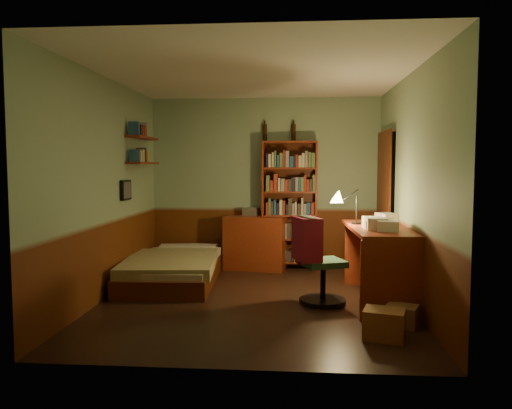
# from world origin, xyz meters

# --- Properties ---
(floor) EXTENTS (3.50, 4.00, 0.02)m
(floor) POSITION_xyz_m (0.00, 0.00, -0.01)
(floor) COLOR black
(floor) RESTS_ON ground
(ceiling) EXTENTS (3.50, 4.00, 0.02)m
(ceiling) POSITION_xyz_m (0.00, 0.00, 2.61)
(ceiling) COLOR silver
(ceiling) RESTS_ON wall_back
(wall_back) EXTENTS (3.50, 0.02, 2.60)m
(wall_back) POSITION_xyz_m (0.00, 2.01, 1.30)
(wall_back) COLOR gray
(wall_back) RESTS_ON ground
(wall_left) EXTENTS (0.02, 4.00, 2.60)m
(wall_left) POSITION_xyz_m (-1.76, 0.00, 1.30)
(wall_left) COLOR gray
(wall_left) RESTS_ON ground
(wall_right) EXTENTS (0.02, 4.00, 2.60)m
(wall_right) POSITION_xyz_m (1.76, 0.00, 1.30)
(wall_right) COLOR gray
(wall_right) RESTS_ON ground
(wall_front) EXTENTS (3.50, 0.02, 2.60)m
(wall_front) POSITION_xyz_m (0.00, -2.01, 1.30)
(wall_front) COLOR gray
(wall_front) RESTS_ON ground
(doorway) EXTENTS (0.06, 0.90, 2.00)m
(doorway) POSITION_xyz_m (1.72, 1.30, 1.00)
(doorway) COLOR black
(doorway) RESTS_ON ground
(door_trim) EXTENTS (0.02, 0.98, 2.08)m
(door_trim) POSITION_xyz_m (1.69, 1.30, 1.00)
(door_trim) COLOR #431A09
(door_trim) RESTS_ON ground
(bed) EXTENTS (1.18, 2.10, 0.61)m
(bed) POSITION_xyz_m (-1.16, 0.87, 0.30)
(bed) COLOR #798B56
(bed) RESTS_ON ground
(dresser) EXTENTS (0.96, 0.59, 0.81)m
(dresser) POSITION_xyz_m (-0.13, 1.76, 0.40)
(dresser) COLOR maroon
(dresser) RESTS_ON ground
(mini_stereo) EXTENTS (0.26, 0.23, 0.12)m
(mini_stereo) POSITION_xyz_m (-0.21, 1.89, 0.87)
(mini_stereo) COLOR #B2B2B7
(mini_stereo) RESTS_ON dresser
(bookshelf) EXTENTS (0.84, 0.29, 1.93)m
(bookshelf) POSITION_xyz_m (0.39, 1.85, 0.97)
(bookshelf) COLOR maroon
(bookshelf) RESTS_ON ground
(bottle_left) EXTENTS (0.09, 0.09, 0.26)m
(bottle_left) POSITION_xyz_m (-0.00, 1.96, 2.06)
(bottle_left) COLOR black
(bottle_left) RESTS_ON bookshelf
(bottle_right) EXTENTS (0.09, 0.09, 0.26)m
(bottle_right) POSITION_xyz_m (0.44, 1.96, 2.06)
(bottle_right) COLOR black
(bottle_right) RESTS_ON bookshelf
(desk) EXTENTS (0.73, 1.63, 0.86)m
(desk) POSITION_xyz_m (1.44, 0.10, 0.43)
(desk) COLOR maroon
(desk) RESTS_ON ground
(paper_stack) EXTENTS (0.28, 0.32, 0.11)m
(paper_stack) POSITION_xyz_m (1.62, 0.65, 0.92)
(paper_stack) COLOR silver
(paper_stack) RESTS_ON desk
(desk_lamp) EXTENTS (0.20, 0.20, 0.56)m
(desk_lamp) POSITION_xyz_m (1.21, 0.36, 1.14)
(desk_lamp) COLOR black
(desk_lamp) RESTS_ON desk
(office_chair) EXTENTS (0.62, 0.59, 1.00)m
(office_chair) POSITION_xyz_m (0.79, -0.08, 0.50)
(office_chair) COLOR #2A5637
(office_chair) RESTS_ON ground
(red_jacket) EXTENTS (0.23, 0.41, 0.48)m
(red_jacket) POSITION_xyz_m (0.75, 0.08, 1.24)
(red_jacket) COLOR maroon
(red_jacket) RESTS_ON office_chair
(wall_shelf_lower) EXTENTS (0.20, 0.90, 0.03)m
(wall_shelf_lower) POSITION_xyz_m (-1.64, 1.10, 1.60)
(wall_shelf_lower) COLOR maroon
(wall_shelf_lower) RESTS_ON wall_left
(wall_shelf_upper) EXTENTS (0.20, 0.90, 0.03)m
(wall_shelf_upper) POSITION_xyz_m (-1.64, 1.10, 1.95)
(wall_shelf_upper) COLOR maroon
(wall_shelf_upper) RESTS_ON wall_left
(framed_picture) EXTENTS (0.04, 0.32, 0.26)m
(framed_picture) POSITION_xyz_m (-1.72, 0.60, 1.25)
(framed_picture) COLOR black
(framed_picture) RESTS_ON wall_left
(cardboard_box_a) EXTENTS (0.42, 0.37, 0.27)m
(cardboard_box_a) POSITION_xyz_m (1.28, -1.21, 0.13)
(cardboard_box_a) COLOR brown
(cardboard_box_a) RESTS_ON ground
(cardboard_box_b) EXTENTS (0.37, 0.34, 0.21)m
(cardboard_box_b) POSITION_xyz_m (1.51, -0.84, 0.10)
(cardboard_box_b) COLOR brown
(cardboard_box_b) RESTS_ON ground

